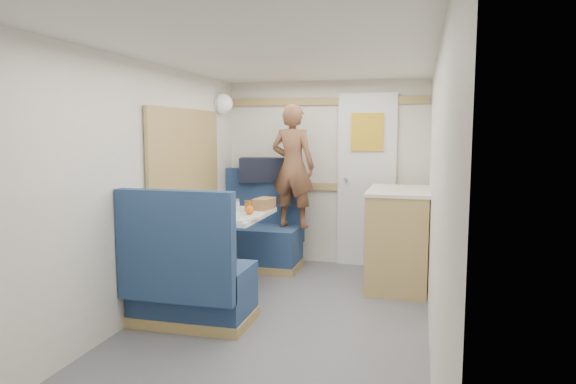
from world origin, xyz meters
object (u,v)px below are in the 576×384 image
(wine_glass, at_px, (224,200))
(bench_far, at_px, (259,239))
(pepper_grinder, at_px, (230,206))
(person, at_px, (293,166))
(tray, at_px, (241,218))
(dome_light, at_px, (223,103))
(duffel_bag, at_px, (265,170))
(bench_near, at_px, (190,286))
(galley_counter, at_px, (398,237))
(dinette_table, at_px, (230,230))
(tumbler_left, at_px, (206,209))
(cheese_block, at_px, (217,215))
(tumbler_right, at_px, (236,204))
(beer_glass, at_px, (248,206))
(bread_loaf, at_px, (264,204))
(salt_grinder, at_px, (237,207))

(wine_glass, bearing_deg, bench_far, 87.41)
(pepper_grinder, bearing_deg, person, 60.63)
(tray, bearing_deg, dome_light, 117.92)
(duffel_bag, bearing_deg, bench_near, -103.02)
(pepper_grinder, bearing_deg, galley_counter, 15.35)
(dinette_table, xyz_separation_m, galley_counter, (1.47, 0.55, -0.10))
(tray, distance_m, pepper_grinder, 0.47)
(tumbler_left, distance_m, pepper_grinder, 0.31)
(bench_near, relative_size, dome_light, 5.25)
(galley_counter, relative_size, cheese_block, 9.93)
(tray, height_order, tumbler_right, tumbler_right)
(beer_glass, bearing_deg, wine_glass, -124.70)
(dome_light, height_order, wine_glass, dome_light)
(bench_near, xyz_separation_m, beer_glass, (0.11, 1.04, 0.47))
(bench_far, xyz_separation_m, person, (0.37, 0.02, 0.79))
(dinette_table, distance_m, beer_glass, 0.29)
(bench_far, xyz_separation_m, bread_loaf, (0.22, -0.56, 0.47))
(dome_light, xyz_separation_m, salt_grinder, (0.43, -0.76, -0.98))
(dinette_table, height_order, cheese_block, cheese_block)
(dinette_table, relative_size, dome_light, 4.60)
(bread_loaf, bearing_deg, cheese_block, -108.92)
(dome_light, bearing_deg, tumbler_left, -77.20)
(duffel_bag, distance_m, tumbler_right, 0.98)
(duffel_bag, xyz_separation_m, tumbler_left, (-0.15, -1.28, -0.25))
(beer_glass, bearing_deg, pepper_grinder, -164.89)
(tray, bearing_deg, bench_far, 100.06)
(person, xyz_separation_m, bread_loaf, (-0.14, -0.58, -0.32))
(bench_far, distance_m, tumbler_right, 0.84)
(dome_light, xyz_separation_m, cheese_block, (0.40, -1.18, -1.00))
(person, relative_size, pepper_grinder, 13.93)
(duffel_bag, height_order, wine_glass, duffel_bag)
(duffel_bag, height_order, tray, duffel_bag)
(dinette_table, xyz_separation_m, tray, (0.20, -0.26, 0.16))
(bench_far, height_order, person, person)
(galley_counter, height_order, beer_glass, galley_counter)
(bench_far, bearing_deg, dinette_table, -90.00)
(tumbler_left, relative_size, salt_grinder, 1.31)
(bench_near, xyz_separation_m, pepper_grinder, (-0.06, 1.00, 0.47))
(tumbler_right, relative_size, beer_glass, 1.19)
(pepper_grinder, bearing_deg, bench_far, 85.68)
(bench_far, relative_size, tumbler_left, 8.85)
(galley_counter, xyz_separation_m, tumbler_left, (-1.63, -0.71, 0.31))
(dome_light, distance_m, cheese_block, 1.59)
(bread_loaf, bearing_deg, duffel_bag, 105.95)
(duffel_bag, relative_size, pepper_grinder, 6.01)
(bench_far, bearing_deg, bench_near, -90.00)
(wine_glass, xyz_separation_m, beer_glass, (0.15, 0.22, -0.08))
(bench_near, height_order, beer_glass, bench_near)
(bench_near, distance_m, salt_grinder, 1.06)
(bench_near, bearing_deg, person, 78.15)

